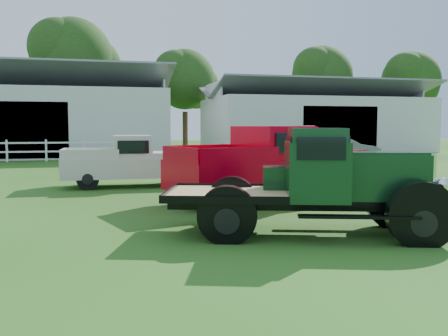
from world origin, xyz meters
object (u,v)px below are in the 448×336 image
object	(u,v)px
vintage_flatbed	(310,182)
misc_car_blue	(270,151)
white_pickup	(130,161)
misc_car_grey	(340,150)
red_pickup	(269,163)

from	to	relation	value
vintage_flatbed	misc_car_blue	xyz separation A→B (m)	(4.18, 13.71, -0.14)
vintage_flatbed	misc_car_blue	size ratio (longest dim) A/B	1.02
white_pickup	misc_car_blue	xyz separation A→B (m)	(6.78, 5.68, 0.00)
misc_car_grey	red_pickup	bearing A→B (deg)	151.33
misc_car_blue	misc_car_grey	size ratio (longest dim) A/B	1.12
misc_car_blue	misc_car_grey	xyz separation A→B (m)	(4.61, 2.05, -0.11)
red_pickup	misc_car_grey	distance (m)	14.38
red_pickup	misc_car_blue	xyz separation A→B (m)	(3.54, 9.78, -0.18)
misc_car_blue	misc_car_grey	distance (m)	5.05
red_pickup	misc_car_blue	bearing A→B (deg)	53.48
red_pickup	white_pickup	world-z (taller)	red_pickup
red_pickup	misc_car_blue	distance (m)	10.41
red_pickup	misc_car_grey	size ratio (longest dim) A/B	1.28
vintage_flatbed	red_pickup	xyz separation A→B (m)	(0.64, 3.93, 0.03)
vintage_flatbed	white_pickup	size ratio (longest dim) A/B	1.10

